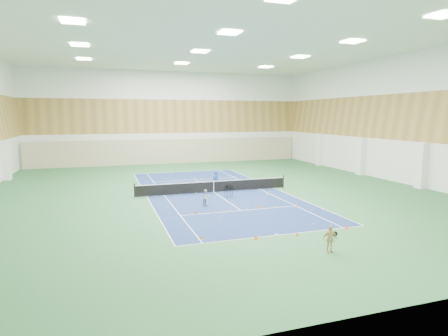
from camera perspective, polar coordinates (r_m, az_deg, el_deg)
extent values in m
plane|color=#2B6436|center=(31.09, -1.58, -3.70)|extent=(40.00, 40.00, 0.00)
cube|color=navy|center=(31.09, -1.58, -3.69)|extent=(10.97, 23.77, 0.01)
cube|color=#C6B793|center=(49.92, -8.08, 2.51)|extent=(35.40, 0.16, 3.20)
imported|color=#21479B|center=(31.60, -1.28, -1.97)|extent=(0.71, 0.60, 1.67)
imported|color=#93949B|center=(26.29, -2.78, -4.55)|extent=(0.73, 0.71, 1.19)
imported|color=tan|center=(18.31, 15.82, -10.34)|extent=(0.77, 0.36, 1.28)
cone|color=#D8460B|center=(24.36, -4.21, -6.75)|extent=(0.20, 0.20, 0.22)
cone|color=orange|center=(24.95, 0.81, -6.40)|extent=(0.18, 0.18, 0.19)
cone|color=#DE4C0B|center=(25.99, 5.37, -5.79)|extent=(0.23, 0.23, 0.25)
cone|color=orange|center=(26.62, 10.92, -5.61)|extent=(0.19, 0.19, 0.21)
cone|color=orange|center=(19.50, -3.32, -10.57)|extent=(0.18, 0.18, 0.20)
cone|color=#D6580B|center=(19.59, 4.92, -10.43)|extent=(0.22, 0.22, 0.24)
cone|color=#EC580C|center=(20.42, 11.12, -9.85)|extent=(0.18, 0.18, 0.20)
cone|color=#F13F0C|center=(22.31, 18.20, -8.52)|extent=(0.21, 0.21, 0.23)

